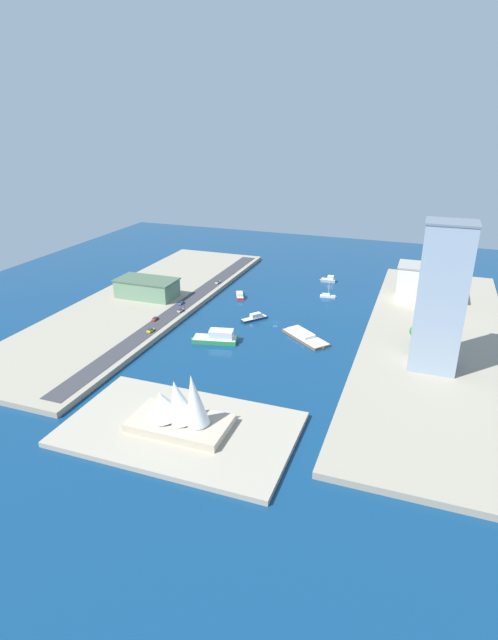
% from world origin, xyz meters
% --- Properties ---
extents(ground_plane, '(440.00, 440.00, 0.00)m').
position_xyz_m(ground_plane, '(0.00, 0.00, 0.00)').
color(ground_plane, navy).
extents(quay_west, '(70.00, 240.00, 2.59)m').
position_xyz_m(quay_west, '(-84.28, 0.00, 1.29)').
color(quay_west, '#9E937F').
rests_on(quay_west, ground_plane).
extents(quay_east, '(70.00, 240.00, 2.59)m').
position_xyz_m(quay_east, '(84.28, 0.00, 1.29)').
color(quay_east, '#9E937F').
rests_on(quay_east, ground_plane).
extents(peninsula_point, '(83.38, 50.39, 2.00)m').
position_xyz_m(peninsula_point, '(1.77, 111.23, 1.00)').
color(peninsula_point, '#A89E89').
rests_on(peninsula_point, ground_plane).
extents(road_strip, '(10.24, 228.00, 0.15)m').
position_xyz_m(road_strip, '(57.37, 0.00, 2.66)').
color(road_strip, '#38383D').
rests_on(road_strip, quay_east).
extents(yacht_sleek_gray, '(11.32, 5.25, 4.44)m').
position_xyz_m(yacht_sleek_gray, '(-12.93, -82.08, 1.61)').
color(yacht_sleek_gray, '#999EA3').
rests_on(yacht_sleek_gray, ground_plane).
extents(ferry_green_doubledeck, '(24.58, 13.33, 6.54)m').
position_xyz_m(ferry_green_doubledeck, '(19.94, 35.16, 2.52)').
color(ferry_green_doubledeck, '#2D8C4C').
rests_on(ferry_green_doubledeck, ground_plane).
extents(barge_flat_brown, '(28.45, 25.85, 2.87)m').
position_xyz_m(barge_flat_brown, '(-20.30, 15.39, 1.11)').
color(barge_flat_brown, brown).
rests_on(barge_flat_brown, ground_plane).
extents(tugboat_red, '(9.73, 15.40, 3.86)m').
position_xyz_m(tugboat_red, '(33.39, -31.55, 1.44)').
color(tugboat_red, red).
rests_on(tugboat_red, ground_plane).
extents(sailboat_small_white, '(10.72, 3.86, 10.45)m').
position_xyz_m(sailboat_small_white, '(-18.89, -50.22, 1.05)').
color(sailboat_small_white, white).
rests_on(sailboat_small_white, ground_plane).
extents(patrol_launch_navy, '(12.89, 14.82, 3.76)m').
position_xyz_m(patrol_launch_navy, '(12.07, 0.87, 1.31)').
color(patrol_launch_navy, '#1E284C').
rests_on(patrol_launch_navy, ground_plane).
extents(hotel_broad_white, '(30.08, 20.46, 22.65)m').
position_xyz_m(hotel_broad_white, '(-74.38, -54.45, 13.94)').
color(hotel_broad_white, silver).
rests_on(hotel_broad_white, quay_west).
extents(tower_tall_glass, '(20.60, 15.97, 65.08)m').
position_xyz_m(tower_tall_glass, '(-82.31, 32.39, 35.16)').
color(tower_tall_glass, '#8C9EB2').
rests_on(tower_tall_glass, quay_west).
extents(terminal_long_green, '(37.08, 19.83, 11.33)m').
position_xyz_m(terminal_long_green, '(84.88, -6.40, 8.28)').
color(terminal_long_green, slate).
rests_on(terminal_long_green, quay_east).
extents(van_white, '(1.92, 4.82, 1.46)m').
position_xyz_m(van_white, '(54.64, -45.51, 3.47)').
color(van_white, black).
rests_on(van_white, road_strip).
extents(sedan_silver, '(1.91, 4.71, 1.62)m').
position_xyz_m(sedan_silver, '(53.91, 9.86, 3.53)').
color(sedan_silver, black).
rests_on(sedan_silver, road_strip).
extents(pickup_red, '(2.10, 4.87, 1.48)m').
position_xyz_m(pickup_red, '(61.03, 26.08, 3.46)').
color(pickup_red, black).
rests_on(pickup_red, road_strip).
extents(hatchback_blue, '(2.01, 4.89, 1.45)m').
position_xyz_m(hatchback_blue, '(58.97, -1.12, 3.46)').
color(hatchback_blue, black).
rests_on(hatchback_blue, road_strip).
extents(taxi_yellow_cab, '(2.17, 4.82, 1.69)m').
position_xyz_m(taxi_yellow_cab, '(55.12, 40.83, 3.56)').
color(taxi_yellow_cab, black).
rests_on(taxi_yellow_cab, road_strip).
extents(traffic_light_waterfront, '(0.36, 0.36, 6.50)m').
position_xyz_m(traffic_light_waterfront, '(50.84, 10.02, 6.93)').
color(traffic_light_waterfront, black).
rests_on(traffic_light_waterfront, quay_east).
extents(opera_landmark, '(35.93, 20.02, 22.65)m').
position_xyz_m(opera_landmark, '(2.12, 111.23, 9.55)').
color(opera_landmark, '#BCAD93').
rests_on(opera_landmark, peninsula_point).
extents(park_tree_cluster, '(14.62, 20.10, 9.14)m').
position_xyz_m(park_tree_cluster, '(-78.73, 7.31, 8.29)').
color(park_tree_cluster, brown).
rests_on(park_tree_cluster, quay_west).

